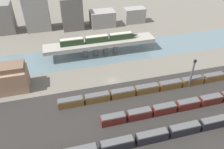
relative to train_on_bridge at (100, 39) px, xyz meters
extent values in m
plane|color=#666056|center=(0.32, -24.50, -9.20)|extent=(400.00, 400.00, 0.00)
cube|color=#282623|center=(0.32, -48.50, -9.20)|extent=(280.00, 42.00, 0.01)
cube|color=slate|center=(0.32, 0.00, -9.20)|extent=(320.00, 22.19, 0.01)
cube|color=gray|center=(0.32, 0.00, -2.66)|extent=(59.18, 9.06, 1.89)
cylinder|color=slate|center=(-8.00, 0.00, -6.40)|extent=(2.82, 2.82, 5.60)
cylinder|color=slate|center=(-2.46, 0.00, -6.40)|extent=(2.82, 2.82, 5.60)
cylinder|color=slate|center=(3.09, 0.00, -6.40)|extent=(2.82, 2.82, 5.60)
cylinder|color=slate|center=(8.64, 0.00, -6.40)|extent=(2.82, 2.82, 5.60)
cube|color=#23381E|center=(-14.44, 0.00, -0.16)|extent=(12.09, 2.64, 3.12)
cube|color=#B7B2A3|center=(-14.44, 0.00, 1.60)|extent=(11.61, 2.42, 0.40)
cube|color=#23381E|center=(-1.42, 0.00, -0.16)|extent=(12.09, 2.64, 3.12)
cube|color=#B7B2A3|center=(-1.42, 0.00, 1.60)|extent=(11.61, 2.42, 0.40)
cube|color=#23381E|center=(11.60, 0.00, -0.16)|extent=(12.09, 2.64, 3.12)
cube|color=#B7B2A3|center=(11.60, 0.00, 1.60)|extent=(11.61, 2.42, 0.40)
cone|color=#23381E|center=(19.77, 0.00, -0.31)|extent=(4.23, 2.37, 2.37)
cube|color=#4C4C4C|center=(-19.50, -60.20, -5.46)|extent=(10.51, 2.59, 0.40)
cube|color=black|center=(-7.54, -60.20, -7.43)|extent=(10.95, 2.81, 3.55)
cube|color=#4C4C4C|center=(-7.54, -60.20, -5.46)|extent=(10.51, 2.59, 0.40)
cube|color=black|center=(4.43, -60.20, -7.43)|extent=(10.95, 2.81, 3.55)
cube|color=#4C4C4C|center=(4.43, -60.20, -5.46)|extent=(10.51, 2.59, 0.40)
cube|color=black|center=(16.39, -60.20, -7.43)|extent=(10.95, 2.81, 3.55)
cube|color=#4C4C4C|center=(16.39, -60.20, -5.46)|extent=(10.51, 2.59, 0.40)
cube|color=black|center=(28.35, -60.20, -7.43)|extent=(10.95, 2.81, 3.55)
cube|color=#4C4C4C|center=(28.35, -60.20, -5.46)|extent=(10.51, 2.59, 0.40)
cube|color=#5B1E19|center=(-5.98, -49.42, -7.53)|extent=(9.02, 2.98, 3.35)
cube|color=#4C4C4C|center=(-5.98, -49.42, -5.66)|extent=(8.66, 2.74, 0.40)
cube|color=#5B1E19|center=(4.08, -49.42, -7.53)|extent=(9.02, 2.98, 3.35)
cube|color=#4C4C4C|center=(4.08, -49.42, -5.66)|extent=(8.66, 2.74, 0.40)
cube|color=#5B1E19|center=(14.14, -49.42, -7.53)|extent=(9.02, 2.98, 3.35)
cube|color=#4C4C4C|center=(14.14, -49.42, -5.66)|extent=(8.66, 2.74, 0.40)
cube|color=#5B1E19|center=(24.19, -49.42, -7.53)|extent=(9.02, 2.98, 3.35)
cube|color=#4C4C4C|center=(24.19, -49.42, -5.66)|extent=(8.66, 2.74, 0.40)
cube|color=#5B1E19|center=(34.25, -49.42, -7.53)|extent=(9.02, 2.98, 3.35)
cube|color=#4C4C4C|center=(34.25, -49.42, -5.66)|extent=(8.66, 2.74, 0.40)
cube|color=brown|center=(-19.76, -36.42, -7.66)|extent=(10.01, 2.98, 3.09)
cube|color=#4C4C4C|center=(-19.76, -36.42, -5.91)|extent=(9.61, 2.74, 0.40)
cube|color=brown|center=(-9.00, -36.42, -7.66)|extent=(10.01, 2.98, 3.09)
cube|color=#4C4C4C|center=(-9.00, -36.42, -5.91)|extent=(9.61, 2.74, 0.40)
cube|color=brown|center=(1.76, -36.42, -7.66)|extent=(10.01, 2.98, 3.09)
cube|color=#4C4C4C|center=(1.76, -36.42, -5.91)|extent=(9.61, 2.74, 0.40)
cube|color=brown|center=(12.52, -36.42, -7.66)|extent=(10.01, 2.98, 3.09)
cube|color=#4C4C4C|center=(12.52, -36.42, -5.91)|extent=(9.61, 2.74, 0.40)
cube|color=brown|center=(23.28, -36.42, -7.66)|extent=(10.01, 2.98, 3.09)
cube|color=#4C4C4C|center=(23.28, -36.42, -5.91)|extent=(9.61, 2.74, 0.40)
cube|color=brown|center=(34.04, -36.42, -7.66)|extent=(10.01, 2.98, 3.09)
cube|color=#4C4C4C|center=(34.04, -36.42, -5.91)|extent=(9.61, 2.74, 0.40)
cube|color=brown|center=(44.80, -36.42, -7.66)|extent=(10.01, 2.98, 3.09)
cube|color=#4C4C4C|center=(44.80, -36.42, -5.91)|extent=(9.61, 2.74, 0.40)
cube|color=#937056|center=(-46.13, -19.08, -4.29)|extent=(20.22, 10.68, 9.82)
cylinder|color=#4C4C51|center=(31.85, -37.70, -2.85)|extent=(0.79, 0.79, 12.70)
cube|color=black|center=(31.85, -37.70, 4.10)|extent=(1.00, 0.70, 1.20)
cube|color=slate|center=(-51.44, 43.37, 0.13)|extent=(9.99, 12.14, 18.67)
cube|color=gray|center=(-31.81, 42.16, 2.63)|extent=(15.22, 11.39, 23.66)
cube|color=#605B56|center=(-9.99, 39.19, 1.10)|extent=(13.49, 13.54, 20.60)
cube|color=gray|center=(9.87, 36.70, -4.01)|extent=(16.32, 10.66, 10.38)
cube|color=gray|center=(32.85, 37.24, -4.16)|extent=(14.26, 8.02, 10.08)
camera|label=1|loc=(-20.26, -101.60, 51.94)|focal=35.00mm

